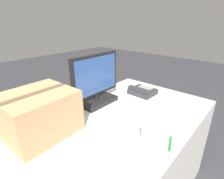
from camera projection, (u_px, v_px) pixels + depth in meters
The scene contains 8 objects.
office_desk at pixel (102, 173), 1.23m from camera, with size 1.80×0.90×0.75m.
monitor at pixel (96, 83), 1.36m from camera, with size 0.45×0.21×0.39m.
keyboard at pixel (130, 112), 1.25m from camera, with size 0.42×0.20×0.03m.
desk_phone at pixel (142, 91), 1.57m from camera, with size 0.19×0.22×0.07m.
paper_cup_right at pixel (148, 134), 0.96m from camera, with size 0.08×0.08×0.09m.
spoon at pixel (117, 158), 0.85m from camera, with size 0.16×0.03×0.00m.
cardboard_box at pixel (39, 113), 1.01m from camera, with size 0.39×0.35×0.26m.
pen_marker at pixel (170, 144), 0.95m from camera, with size 0.12×0.05×0.01m.
Camera 1 is at (-0.64, -0.65, 1.39)m, focal length 28.00 mm.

